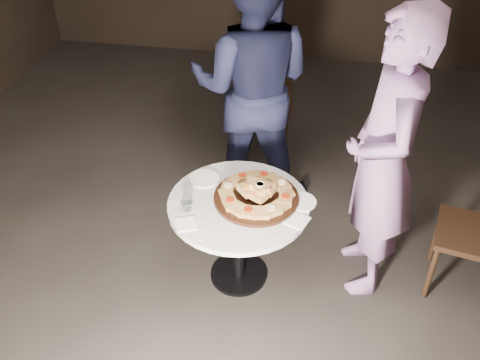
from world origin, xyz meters
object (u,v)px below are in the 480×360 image
object	(u,v)px
focaccia_pile	(257,192)
chair_far	(265,104)
diner_navy	(252,86)
diner_teal	(382,161)
table	(239,217)
water_glass	(187,206)
serving_board	(256,198)

from	to	relation	value
focaccia_pile	chair_far	size ratio (longest dim) A/B	0.54
diner_navy	diner_teal	size ratio (longest dim) A/B	1.02
chair_far	table	bearing A→B (deg)	74.29
water_glass	chair_far	size ratio (longest dim) A/B	0.08
table	chair_far	xyz separation A→B (m)	(-0.04, 1.47, -0.03)
table	diner_teal	world-z (taller)	diner_teal
table	focaccia_pile	distance (m)	0.21
table	diner_navy	size ratio (longest dim) A/B	0.60
diner_navy	focaccia_pile	bearing A→B (deg)	101.51
water_glass	diner_teal	bearing A→B (deg)	15.49
diner_teal	serving_board	bearing A→B (deg)	-88.27
water_glass	focaccia_pile	bearing A→B (deg)	23.48
table	diner_teal	distance (m)	0.92
diner_teal	chair_far	bearing A→B (deg)	-155.30
chair_far	water_glass	bearing A→B (deg)	63.94
focaccia_pile	chair_far	xyz separation A→B (m)	(-0.15, 1.42, -0.20)
serving_board	chair_far	distance (m)	1.44
table	diner_navy	distance (m)	1.02
focaccia_pile	chair_far	bearing A→B (deg)	96.00
focaccia_pile	diner_teal	xyz separation A→B (m)	(0.71, 0.13, 0.22)
chair_far	diner_navy	world-z (taller)	diner_navy
serving_board	chair_far	xyz separation A→B (m)	(-0.15, 1.42, -0.16)
focaccia_pile	water_glass	bearing A→B (deg)	-156.52
serving_board	diner_teal	xyz separation A→B (m)	(0.71, 0.13, 0.27)
diner_teal	focaccia_pile	bearing A→B (deg)	-88.10
focaccia_pile	diner_teal	size ratio (longest dim) A/B	0.25
table	serving_board	xyz separation A→B (m)	(0.10, 0.05, 0.13)
serving_board	table	bearing A→B (deg)	-155.64
water_glass	chair_far	distance (m)	1.62
focaccia_pile	diner_teal	distance (m)	0.75
chair_far	focaccia_pile	bearing A→B (deg)	78.56
table	serving_board	world-z (taller)	serving_board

